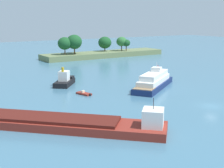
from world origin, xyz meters
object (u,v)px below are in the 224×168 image
(tugboat, at_px, (65,80))
(cargo_barge, at_px, (46,121))
(channel_buoy_red, at_px, (158,68))
(small_motorboat, at_px, (84,93))
(white_riverboat, at_px, (154,81))

(tugboat, distance_m, cargo_barge, 33.65)
(tugboat, relative_size, channel_buoy_red, 4.94)
(channel_buoy_red, bearing_deg, tugboat, -171.92)
(small_motorboat, xyz_separation_m, cargo_barge, (-15.94, -16.92, 0.73))
(small_motorboat, bearing_deg, white_riverboat, -9.88)
(cargo_barge, bearing_deg, channel_buoy_red, 32.65)
(small_motorboat, height_order, tugboat, tugboat)
(cargo_barge, xyz_separation_m, channel_buoy_red, (54.05, 34.63, -0.16))
(white_riverboat, relative_size, small_motorboat, 4.50)
(white_riverboat, relative_size, channel_buoy_red, 10.31)
(white_riverboat, height_order, tugboat, white_riverboat)
(white_riverboat, height_order, small_motorboat, white_riverboat)
(tugboat, bearing_deg, channel_buoy_red, 8.08)
(white_riverboat, xyz_separation_m, channel_buoy_red, (19.38, 20.98, -0.95))
(tugboat, height_order, cargo_barge, cargo_barge)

